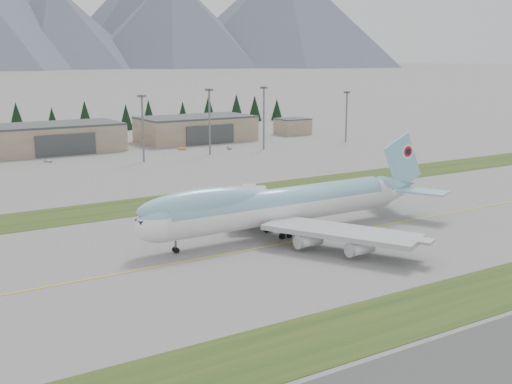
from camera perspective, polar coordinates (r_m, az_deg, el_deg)
ground at (r=131.78m, az=6.86°, el=-3.78°), size 7000.00×7000.00×0.00m
grass_strip_near at (r=106.49m, az=19.95°, el=-8.25°), size 400.00×14.00×0.08m
grass_strip_far at (r=168.04m, az=-2.81°, el=-0.31°), size 400.00×18.00×0.08m
taxiway_line_main at (r=131.78m, az=6.86°, el=-3.78°), size 400.00×0.40×0.02m
boeing_747_freighter at (r=129.50m, az=2.20°, el=-1.15°), size 70.68×61.70×18.82m
hangar_center at (r=258.38m, az=-17.35°, el=4.64°), size 48.00×26.60×10.80m
hangar_right at (r=279.67m, az=-5.37°, el=5.63°), size 48.00×26.60×10.80m
control_shed at (r=304.00m, az=3.28°, el=5.85°), size 14.00×12.00×7.60m
floodlight_masts at (r=228.33m, az=-9.24°, el=6.81°), size 199.76×10.22×24.54m
service_vehicle_a at (r=233.28m, az=-17.99°, el=2.54°), size 2.66×3.31×1.06m
service_vehicle_b at (r=253.77m, az=-6.58°, el=3.75°), size 3.48×2.86×1.12m
service_vehicle_c at (r=254.50m, az=-2.40°, el=3.84°), size 2.63×3.86×1.04m
conifer_belt at (r=323.40m, az=-16.37°, el=6.35°), size 269.54×15.14×16.09m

